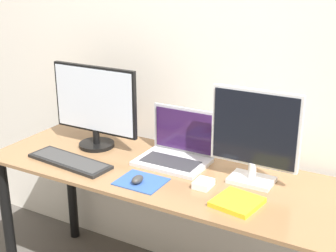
{
  "coord_description": "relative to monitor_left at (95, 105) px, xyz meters",
  "views": [
    {
      "loc": [
        1.0,
        -1.45,
        1.73
      ],
      "look_at": [
        -0.0,
        0.34,
        1.0
      ],
      "focal_mm": 50.0,
      "sensor_mm": 36.0,
      "label": 1
    }
  ],
  "objects": [
    {
      "name": "monitor_left",
      "position": [
        0.0,
        0.0,
        0.0
      ],
      "size": [
        0.51,
        0.19,
        0.44
      ],
      "color": "black",
      "rests_on": "desk"
    },
    {
      "name": "monitor_right",
      "position": [
        0.88,
        0.0,
        -0.0
      ],
      "size": [
        0.4,
        0.14,
        0.43
      ],
      "color": "silver",
      "rests_on": "desk"
    },
    {
      "name": "book",
      "position": [
        0.9,
        -0.23,
        -0.22
      ],
      "size": [
        0.2,
        0.21,
        0.02
      ],
      "color": "yellow",
      "rests_on": "desk"
    },
    {
      "name": "laptop",
      "position": [
        0.47,
        0.05,
        -0.17
      ],
      "size": [
        0.34,
        0.25,
        0.26
      ],
      "color": "silver",
      "rests_on": "desk"
    },
    {
      "name": "mouse",
      "position": [
        0.44,
        -0.27,
        -0.21
      ],
      "size": [
        0.04,
        0.07,
        0.04
      ],
      "color": "#333333",
      "rests_on": "mousepad"
    },
    {
      "name": "desk",
      "position": [
        0.48,
        -0.08,
        -0.37
      ],
      "size": [
        1.82,
        0.64,
        0.78
      ],
      "color": "olive",
      "rests_on": "ground_plane"
    },
    {
      "name": "mousepad",
      "position": [
        0.44,
        -0.25,
        -0.23
      ],
      "size": [
        0.21,
        0.18,
        0.0
      ],
      "color": "#2D519E",
      "rests_on": "desk"
    },
    {
      "name": "power_brick",
      "position": [
        0.71,
        -0.15,
        -0.22
      ],
      "size": [
        0.07,
        0.09,
        0.03
      ],
      "color": "white",
      "rests_on": "desk"
    },
    {
      "name": "keyboard",
      "position": [
        0.02,
        -0.24,
        -0.22
      ],
      "size": [
        0.47,
        0.19,
        0.02
      ],
      "color": "black",
      "rests_on": "desk"
    },
    {
      "name": "wall_back",
      "position": [
        0.48,
        0.3,
        0.24
      ],
      "size": [
        7.0,
        0.05,
        2.5
      ],
      "color": "silver",
      "rests_on": "ground_plane"
    }
  ]
}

